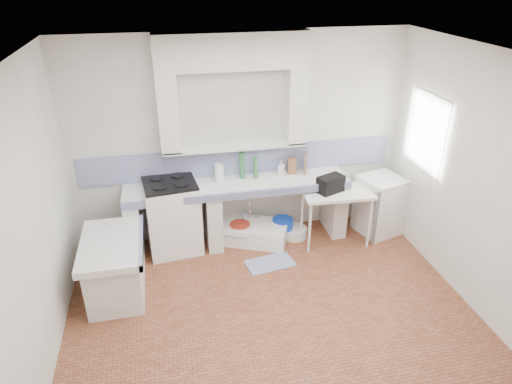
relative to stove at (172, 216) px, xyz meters
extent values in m
plane|color=brown|center=(0.99, -1.72, -0.48)|extent=(4.50, 4.50, 0.00)
plane|color=silver|center=(0.99, -1.72, 2.32)|extent=(4.50, 4.50, 0.00)
plane|color=silver|center=(0.99, 0.28, 0.92)|extent=(4.50, 0.00, 4.50)
plane|color=silver|center=(0.99, -3.72, 0.92)|extent=(4.50, 0.00, 4.50)
plane|color=silver|center=(-1.26, -1.72, 0.92)|extent=(0.00, 4.50, 4.50)
plane|color=silver|center=(3.24, -1.72, 0.92)|extent=(0.00, 4.50, 4.50)
cube|color=silver|center=(0.89, 0.16, 2.09)|extent=(1.90, 0.25, 0.45)
cube|color=#3C2413|center=(3.42, -0.52, 1.12)|extent=(0.35, 0.86, 1.06)
cube|color=white|center=(3.27, -0.52, 1.50)|extent=(0.01, 0.84, 0.24)
cube|color=white|center=(0.89, -0.02, 0.38)|extent=(3.00, 0.60, 0.08)
cube|color=navy|center=(0.89, -0.30, 0.38)|extent=(3.00, 0.04, 0.10)
cube|color=silver|center=(-0.51, -0.02, -0.07)|extent=(0.20, 0.55, 0.82)
cube|color=silver|center=(0.54, -0.02, -0.07)|extent=(0.20, 0.55, 0.82)
cube|color=silver|center=(2.29, -0.02, -0.07)|extent=(0.20, 0.55, 0.82)
cube|color=white|center=(-0.71, -0.82, 0.18)|extent=(0.70, 1.10, 0.08)
cube|color=silver|center=(-0.71, -0.82, -0.17)|extent=(0.60, 1.00, 0.62)
cube|color=navy|center=(-0.38, -0.82, 0.18)|extent=(0.04, 1.10, 0.10)
cube|color=navy|center=(0.99, 0.27, 0.62)|extent=(4.27, 0.03, 0.40)
cube|color=white|center=(0.00, 0.00, 0.00)|extent=(0.75, 0.73, 0.97)
cube|color=white|center=(1.08, -0.05, -0.37)|extent=(1.09, 0.86, 0.23)
cube|color=white|center=(2.20, -0.31, -0.10)|extent=(0.96, 0.57, 0.04)
cube|color=white|center=(2.92, -0.17, -0.06)|extent=(0.68, 0.68, 0.85)
cylinder|color=red|center=(0.91, -0.03, -0.35)|extent=(0.34, 0.34, 0.27)
cylinder|color=#C2380F|center=(1.21, -0.03, -0.37)|extent=(0.32, 0.32, 0.23)
cylinder|color=blue|center=(1.52, -0.04, -0.35)|extent=(0.37, 0.37, 0.28)
cylinder|color=white|center=(1.70, -0.08, -0.42)|extent=(0.46, 0.46, 0.14)
cylinder|color=silver|center=(1.01, 0.13, -0.32)|extent=(0.10, 0.10, 0.33)
cylinder|color=silver|center=(1.18, 0.13, -0.35)|extent=(0.07, 0.07, 0.26)
cube|color=black|center=(2.10, -0.28, 0.40)|extent=(0.40, 0.32, 0.22)
cylinder|color=#2E6D3D|center=(0.98, 0.13, 0.60)|extent=(0.10, 0.10, 0.37)
cylinder|color=#2E6D3D|center=(1.16, 0.10, 0.57)|extent=(0.07, 0.07, 0.30)
cube|color=brown|center=(1.68, 0.13, 0.53)|extent=(0.12, 0.10, 0.23)
cube|color=brown|center=(1.88, 0.13, 0.56)|extent=(0.10, 0.21, 0.29)
cylinder|color=white|center=(0.66, 0.10, 0.54)|extent=(0.14, 0.14, 0.24)
imported|color=white|center=(1.53, 0.13, 0.52)|extent=(0.12, 0.12, 0.20)
cube|color=#394784|center=(1.19, -0.66, -0.48)|extent=(0.67, 0.45, 0.01)
camera|label=1|loc=(-0.02, -5.42, 3.04)|focal=32.05mm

